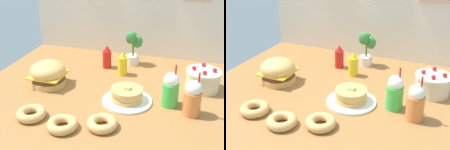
% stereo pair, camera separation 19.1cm
% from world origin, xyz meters
% --- Properties ---
extents(ground_plane, '(1.90, 1.71, 0.02)m').
position_xyz_m(ground_plane, '(0.00, 0.00, -0.01)').
color(ground_plane, '#9E6B38').
extents(back_wall, '(1.90, 0.04, 0.86)m').
position_xyz_m(back_wall, '(0.00, 0.85, 0.44)').
color(back_wall, silver).
rests_on(back_wall, ground_plane).
extents(burger, '(0.25, 0.25, 0.18)m').
position_xyz_m(burger, '(-0.48, 0.09, 0.08)').
color(burger, '#DBA859').
rests_on(burger, ground_plane).
extents(pancake_stack, '(0.32, 0.32, 0.11)m').
position_xyz_m(pancake_stack, '(0.11, 0.02, 0.04)').
color(pancake_stack, white).
rests_on(pancake_stack, ground_plane).
extents(layer_cake, '(0.23, 0.23, 0.17)m').
position_xyz_m(layer_cake, '(0.56, 0.34, 0.07)').
color(layer_cake, beige).
rests_on(layer_cake, ground_plane).
extents(ketchup_bottle, '(0.07, 0.07, 0.19)m').
position_xyz_m(ketchup_bottle, '(-0.18, 0.50, 0.09)').
color(ketchup_bottle, red).
rests_on(ketchup_bottle, ground_plane).
extents(mustard_bottle, '(0.07, 0.07, 0.19)m').
position_xyz_m(mustard_bottle, '(-0.03, 0.40, 0.09)').
color(mustard_bottle, yellow).
rests_on(mustard_bottle, ground_plane).
extents(cream_soda_cup, '(0.10, 0.10, 0.28)m').
position_xyz_m(cream_soda_cup, '(0.37, 0.06, 0.11)').
color(cream_soda_cup, green).
rests_on(cream_soda_cup, ground_plane).
extents(orange_float_cup, '(0.10, 0.10, 0.28)m').
position_xyz_m(orange_float_cup, '(0.51, -0.01, 0.11)').
color(orange_float_cup, orange).
rests_on(orange_float_cup, ground_plane).
extents(donut_pink_glaze, '(0.17, 0.17, 0.05)m').
position_xyz_m(donut_pink_glaze, '(-0.38, -0.32, 0.03)').
color(donut_pink_glaze, tan).
rests_on(donut_pink_glaze, ground_plane).
extents(donut_chocolate, '(0.17, 0.17, 0.05)m').
position_xyz_m(donut_chocolate, '(-0.16, -0.37, 0.03)').
color(donut_chocolate, tan).
rests_on(donut_chocolate, ground_plane).
extents(donut_vanilla, '(0.17, 0.17, 0.05)m').
position_xyz_m(donut_vanilla, '(0.05, -0.29, 0.03)').
color(donut_vanilla, tan).
rests_on(donut_vanilla, ground_plane).
extents(potted_plant, '(0.13, 0.12, 0.28)m').
position_xyz_m(potted_plant, '(0.00, 0.63, 0.15)').
color(potted_plant, white).
rests_on(potted_plant, ground_plane).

